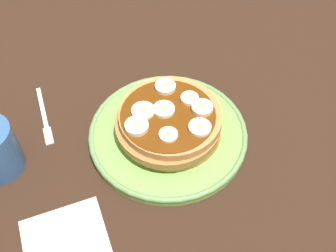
% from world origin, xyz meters
% --- Properties ---
extents(ground_plane, '(1.40, 1.40, 0.03)m').
position_xyz_m(ground_plane, '(0.00, 0.00, -0.01)').
color(ground_plane, black).
extents(plate, '(0.25, 0.25, 0.02)m').
position_xyz_m(plate, '(0.00, 0.00, 0.01)').
color(plate, '#72B74C').
rests_on(plate, ground_plane).
extents(pancake_stack, '(0.17, 0.17, 0.04)m').
position_xyz_m(pancake_stack, '(-0.00, -0.00, 0.03)').
color(pancake_stack, '#B97A43').
rests_on(pancake_stack, plate).
extents(banana_slice_0, '(0.03, 0.03, 0.01)m').
position_xyz_m(banana_slice_0, '(0.00, -0.01, 0.06)').
color(banana_slice_0, '#EAF2B7').
rests_on(banana_slice_0, pancake_stack).
extents(banana_slice_1, '(0.03, 0.03, 0.01)m').
position_xyz_m(banana_slice_1, '(-0.05, 0.03, 0.06)').
color(banana_slice_1, '#F7E7B9').
rests_on(banana_slice_1, pancake_stack).
extents(banana_slice_2, '(0.03, 0.03, 0.01)m').
position_xyz_m(banana_slice_2, '(-0.03, -0.04, 0.06)').
color(banana_slice_2, '#F6E6B9').
rests_on(banana_slice_2, pancake_stack).
extents(banana_slice_3, '(0.04, 0.04, 0.01)m').
position_xyz_m(banana_slice_3, '(0.05, -0.01, 0.06)').
color(banana_slice_3, beige).
rests_on(banana_slice_3, pancake_stack).
extents(banana_slice_4, '(0.03, 0.03, 0.01)m').
position_xyz_m(banana_slice_4, '(0.03, 0.03, 0.06)').
color(banana_slice_4, '#EFF0C3').
rests_on(banana_slice_4, pancake_stack).
extents(banana_slice_5, '(0.03, 0.03, 0.01)m').
position_xyz_m(banana_slice_5, '(-0.02, 0.05, 0.06)').
color(banana_slice_5, '#EFEEBF').
rests_on(banana_slice_5, pancake_stack).
extents(banana_slice_6, '(0.03, 0.03, 0.01)m').
position_xyz_m(banana_slice_6, '(-0.04, -0.00, 0.06)').
color(banana_slice_6, '#FEE7C6').
rests_on(banana_slice_6, pancake_stack).
extents(banana_slice_7, '(0.04, 0.04, 0.01)m').
position_xyz_m(banana_slice_7, '(0.02, -0.03, 0.06)').
color(banana_slice_7, '#EBF4BB').
rests_on(banana_slice_7, pancake_stack).
extents(napkin, '(0.14, 0.14, 0.00)m').
position_xyz_m(napkin, '(0.22, 0.05, 0.00)').
color(napkin, beige).
rests_on(napkin, ground_plane).
extents(fork, '(0.06, 0.12, 0.01)m').
position_xyz_m(fork, '(0.13, -0.16, 0.00)').
color(fork, silver).
rests_on(fork, ground_plane).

